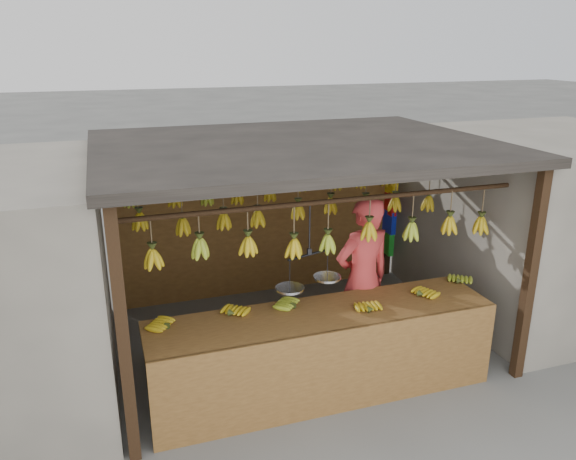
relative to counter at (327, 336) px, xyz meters
name	(u,v)px	position (x,y,z in m)	size (l,w,h in m)	color
ground	(296,339)	(0.11, 1.23, -0.71)	(80.00, 80.00, 0.00)	#5B5B57
stall	(287,174)	(0.11, 1.55, 1.27)	(4.30, 3.30, 2.40)	black
neighbor_right	(549,220)	(3.71, 1.23, 0.44)	(3.00, 3.00, 2.30)	slate
counter	(327,336)	(0.00, 0.00, 0.00)	(3.56, 0.79, 0.96)	brown
hanging_bananas	(297,212)	(0.11, 1.23, 0.91)	(3.65, 2.20, 0.38)	#B39213
balance_scale	(309,279)	(-0.11, 0.23, 0.53)	(0.71, 0.40, 0.82)	black
vendor	(363,280)	(0.67, 0.63, 0.24)	(0.69, 0.45, 1.90)	#BF3333
bag_bundles	(390,213)	(2.05, 2.58, 0.33)	(0.08, 0.26, 1.28)	yellow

